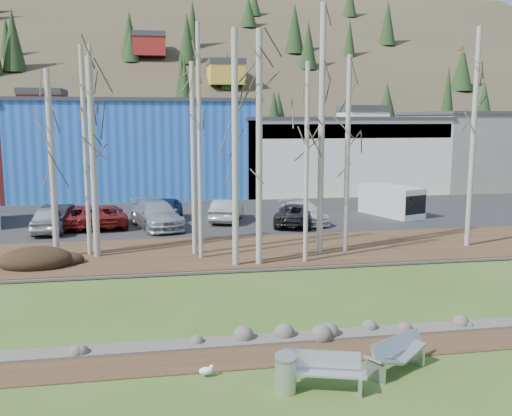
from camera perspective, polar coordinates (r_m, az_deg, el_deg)
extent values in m
plane|color=#364F1A|center=(15.35, 8.51, -17.00)|extent=(200.00, 200.00, 0.00)
cube|color=#382616|center=(17.16, 6.23, -13.99)|extent=(80.00, 1.80, 0.03)
cube|color=#382616|center=(28.69, -0.70, -4.36)|extent=(80.00, 7.00, 0.15)
cube|color=black|center=(38.88, -3.21, -0.83)|extent=(80.00, 14.00, 0.14)
cube|color=#1850AD|center=(52.14, -11.70, 5.84)|extent=(20.00, 12.00, 8.00)
cube|color=#333338|center=(52.09, -11.85, 10.40)|extent=(20.40, 12.24, 0.30)
cube|color=silver|center=(54.71, 7.60, 5.30)|extent=(18.00, 12.00, 6.50)
cube|color=#333338|center=(54.60, 7.68, 8.87)|extent=(18.36, 12.24, 0.30)
cube|color=navy|center=(49.02, 9.75, 7.58)|extent=(17.64, 0.20, 1.20)
cube|color=slate|center=(61.45, 22.04, 5.36)|extent=(14.00, 12.00, 7.00)
cube|color=#333338|center=(61.37, 22.25, 8.76)|extent=(14.28, 12.24, 0.30)
cube|color=silver|center=(14.88, 3.85, -16.78)|extent=(0.26, 0.59, 0.47)
cube|color=silver|center=(14.89, 10.31, -16.90)|extent=(0.26, 0.59, 0.47)
cube|color=silver|center=(14.82, 6.59, -14.74)|extent=(1.88, 0.69, 0.43)
cube|color=silver|center=(14.76, 7.10, -16.01)|extent=(2.00, 1.08, 0.05)
cube|color=silver|center=(15.58, 11.83, -15.69)|extent=(0.38, 0.58, 0.49)
cube|color=silver|center=(16.82, 15.55, -13.92)|extent=(0.38, 0.58, 0.49)
cube|color=silver|center=(16.25, 13.91, -13.06)|extent=(1.86, 1.17, 0.44)
cube|color=gray|center=(15.74, 12.65, -14.65)|extent=(1.12, 0.96, 0.36)
cube|color=gray|center=(16.48, 14.88, -13.62)|extent=(1.12, 0.96, 0.36)
cylinder|color=silver|center=(14.62, 2.96, -16.35)|extent=(0.56, 0.56, 0.89)
cylinder|color=gold|center=(15.56, -5.13, -16.35)|extent=(0.01, 0.01, 0.10)
cylinder|color=gold|center=(15.61, -5.15, -16.25)|extent=(0.01, 0.01, 0.10)
ellipsoid|color=white|center=(15.54, -5.03, -15.92)|extent=(0.36, 0.20, 0.20)
cube|color=gray|center=(15.52, -5.03, -15.79)|extent=(0.24, 0.14, 0.02)
sphere|color=white|center=(15.54, -4.47, -15.55)|extent=(0.11, 0.11, 0.11)
cone|color=gold|center=(15.55, -4.21, -15.52)|extent=(0.07, 0.04, 0.03)
ellipsoid|color=black|center=(27.43, -21.13, -4.76)|extent=(3.22, 2.27, 0.63)
cylinder|color=#B8B1A7|center=(28.26, -19.73, 4.08)|extent=(0.28, 0.28, 8.78)
cylinder|color=#B8B1A7|center=(28.22, -15.90, 5.38)|extent=(0.21, 0.21, 9.88)
cylinder|color=#B8B1A7|center=(27.76, -16.00, 4.78)|extent=(0.29, 0.29, 9.35)
cylinder|color=#B8B1A7|center=(26.53, -5.67, 6.48)|extent=(0.20, 0.20, 10.81)
cylinder|color=#B8B1A7|center=(25.26, 0.32, 5.85)|extent=(0.29, 0.29, 10.33)
cylinder|color=#B8B1A7|center=(27.40, -6.28, 4.81)|extent=(0.24, 0.24, 9.15)
cylinder|color=#B8B1A7|center=(25.88, 5.07, 4.43)|extent=(0.20, 0.20, 9.02)
cylinder|color=#B8B1A7|center=(27.78, 6.57, 7.66)|extent=(0.30, 0.30, 11.86)
cylinder|color=#B8B1A7|center=(28.19, 9.12, 5.24)|extent=(0.25, 0.25, 9.52)
cylinder|color=#B8B1A7|center=(31.02, 20.88, 6.48)|extent=(0.26, 0.26, 11.01)
cylinder|color=#B8B1A7|center=(25.09, -2.10, 5.83)|extent=(0.29, 0.29, 10.33)
cylinder|color=#B8B1A7|center=(28.26, -16.69, 5.35)|extent=(0.21, 0.21, 9.88)
imported|color=#BBBBBD|center=(35.23, -19.89, -1.00)|extent=(1.89, 4.57, 1.55)
imported|color=black|center=(36.10, -18.96, -0.77)|extent=(2.16, 4.69, 1.49)
imported|color=maroon|center=(36.19, -17.28, -0.81)|extent=(2.85, 4.97, 1.30)
imported|color=#A3A4AC|center=(34.86, -9.91, -0.64)|extent=(3.62, 5.94, 1.61)
imported|color=#141E42|center=(36.92, -8.96, -0.19)|extent=(2.51, 4.57, 1.47)
imported|color=#A5A5A7|center=(36.58, -2.91, -0.21)|extent=(2.82, 4.59, 1.43)
imported|color=black|center=(35.32, 3.91, -0.63)|extent=(3.64, 5.28, 1.34)
imported|color=silver|center=(36.01, 4.79, -0.46)|extent=(2.64, 4.83, 1.33)
imported|color=maroon|center=(36.10, -16.08, -0.78)|extent=(2.85, 4.97, 1.30)
imported|color=maroon|center=(36.01, -14.68, -0.74)|extent=(2.85, 4.97, 1.30)
cube|color=white|center=(39.80, 13.35, 0.72)|extent=(3.35, 4.94, 2.00)
cube|color=black|center=(38.52, 15.19, 0.38)|extent=(2.02, 1.51, 1.24)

